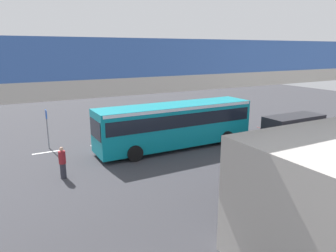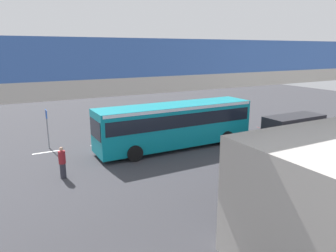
{
  "view_description": "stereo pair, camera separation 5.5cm",
  "coord_description": "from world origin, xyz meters",
  "px_view_note": "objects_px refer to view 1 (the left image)",
  "views": [
    {
      "loc": [
        10.48,
        19.49,
        6.91
      ],
      "look_at": [
        0.19,
        0.66,
        1.6
      ],
      "focal_mm": 33.29,
      "sensor_mm": 36.0,
      "label": 1
    },
    {
      "loc": [
        10.43,
        19.52,
        6.91
      ],
      "look_at": [
        0.19,
        0.66,
        1.6
      ],
      "focal_mm": 33.29,
      "sensor_mm": 36.0,
      "label": 2
    }
  ],
  "objects_px": {
    "parked_van": "(293,127)",
    "pedestrian": "(63,163)",
    "bicycle_red": "(262,134)",
    "traffic_sign": "(47,123)",
    "city_bus": "(175,122)"
  },
  "relations": [
    {
      "from": "parked_van",
      "to": "pedestrian",
      "type": "distance_m",
      "value": 16.76
    },
    {
      "from": "traffic_sign",
      "to": "city_bus",
      "type": "bearing_deg",
      "value": 152.89
    },
    {
      "from": "parked_van",
      "to": "pedestrian",
      "type": "relative_size",
      "value": 2.68
    },
    {
      "from": "city_bus",
      "to": "pedestrian",
      "type": "height_order",
      "value": "city_bus"
    },
    {
      "from": "traffic_sign",
      "to": "parked_van",
      "type": "bearing_deg",
      "value": 156.45
    },
    {
      "from": "bicycle_red",
      "to": "traffic_sign",
      "type": "relative_size",
      "value": 0.63
    },
    {
      "from": "bicycle_red",
      "to": "pedestrian",
      "type": "distance_m",
      "value": 15.47
    },
    {
      "from": "city_bus",
      "to": "bicycle_red",
      "type": "relative_size",
      "value": 6.52
    },
    {
      "from": "city_bus",
      "to": "pedestrian",
      "type": "distance_m",
      "value": 8.43
    },
    {
      "from": "parked_van",
      "to": "traffic_sign",
      "type": "distance_m",
      "value": 18.12
    },
    {
      "from": "city_bus",
      "to": "traffic_sign",
      "type": "height_order",
      "value": "city_bus"
    },
    {
      "from": "parked_van",
      "to": "pedestrian",
      "type": "bearing_deg",
      "value": -4.34
    },
    {
      "from": "traffic_sign",
      "to": "pedestrian",
      "type": "bearing_deg",
      "value": 88.95
    },
    {
      "from": "city_bus",
      "to": "parked_van",
      "type": "bearing_deg",
      "value": 160.0
    },
    {
      "from": "pedestrian",
      "to": "traffic_sign",
      "type": "height_order",
      "value": "traffic_sign"
    }
  ]
}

